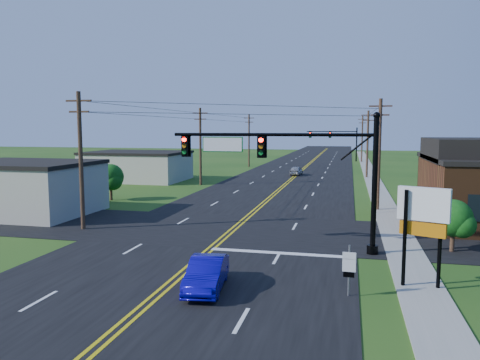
% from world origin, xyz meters
% --- Properties ---
extents(ground, '(260.00, 260.00, 0.00)m').
position_xyz_m(ground, '(0.00, 0.00, 0.00)').
color(ground, '#184012').
rests_on(ground, ground).
extents(road_main, '(16.00, 220.00, 0.04)m').
position_xyz_m(road_main, '(0.00, 50.00, 0.02)').
color(road_main, black).
rests_on(road_main, ground).
extents(road_cross, '(70.00, 10.00, 0.04)m').
position_xyz_m(road_cross, '(0.00, 12.00, 0.02)').
color(road_cross, black).
rests_on(road_cross, ground).
extents(sidewalk, '(2.00, 160.00, 0.08)m').
position_xyz_m(sidewalk, '(10.50, 40.00, 0.04)').
color(sidewalk, gray).
rests_on(sidewalk, ground).
extents(signal_mast_main, '(11.30, 0.60, 7.48)m').
position_xyz_m(signal_mast_main, '(4.34, 8.00, 4.75)').
color(signal_mast_main, black).
rests_on(signal_mast_main, ground).
extents(signal_mast_far, '(10.98, 0.60, 7.48)m').
position_xyz_m(signal_mast_far, '(4.44, 80.00, 4.55)').
color(signal_mast_far, black).
rests_on(signal_mast_far, ground).
extents(cream_bldg_near, '(10.20, 8.20, 4.10)m').
position_xyz_m(cream_bldg_near, '(-17.00, 14.00, 2.06)').
color(cream_bldg_near, '#BEB8A2').
rests_on(cream_bldg_near, ground).
extents(cream_bldg_far, '(12.20, 9.20, 3.70)m').
position_xyz_m(cream_bldg_far, '(-19.00, 38.00, 1.86)').
color(cream_bldg_far, '#BEB8A2').
rests_on(cream_bldg_far, ground).
extents(utility_pole_left_a, '(1.80, 0.28, 9.00)m').
position_xyz_m(utility_pole_left_a, '(-9.50, 10.00, 4.72)').
color(utility_pole_left_a, '#3D241B').
rests_on(utility_pole_left_a, ground).
extents(utility_pole_left_b, '(1.80, 0.28, 9.00)m').
position_xyz_m(utility_pole_left_b, '(-9.50, 35.00, 4.72)').
color(utility_pole_left_b, '#3D241B').
rests_on(utility_pole_left_b, ground).
extents(utility_pole_left_c, '(1.80, 0.28, 9.00)m').
position_xyz_m(utility_pole_left_c, '(-9.50, 62.00, 4.72)').
color(utility_pole_left_c, '#3D241B').
rests_on(utility_pole_left_c, ground).
extents(utility_pole_right_a, '(1.80, 0.28, 9.00)m').
position_xyz_m(utility_pole_right_a, '(9.80, 22.00, 4.72)').
color(utility_pole_right_a, '#3D241B').
rests_on(utility_pole_right_a, ground).
extents(utility_pole_right_b, '(1.80, 0.28, 9.00)m').
position_xyz_m(utility_pole_right_b, '(9.80, 48.00, 4.72)').
color(utility_pole_right_b, '#3D241B').
rests_on(utility_pole_right_b, ground).
extents(utility_pole_right_c, '(1.80, 0.28, 9.00)m').
position_xyz_m(utility_pole_right_c, '(9.80, 78.00, 4.72)').
color(utility_pole_right_c, '#3D241B').
rests_on(utility_pole_right_c, ground).
extents(tree_right_back, '(3.00, 3.00, 4.10)m').
position_xyz_m(tree_right_back, '(16.00, 26.00, 2.60)').
color(tree_right_back, '#3D241B').
rests_on(tree_right_back, ground).
extents(shrub_corner, '(2.00, 2.00, 2.86)m').
position_xyz_m(shrub_corner, '(13.00, 9.50, 1.85)').
color(shrub_corner, '#3D241B').
rests_on(shrub_corner, ground).
extents(tree_left, '(2.40, 2.40, 3.37)m').
position_xyz_m(tree_left, '(-14.00, 22.00, 2.16)').
color(tree_left, '#3D241B').
rests_on(tree_left, ground).
extents(blue_car, '(1.86, 4.09, 1.30)m').
position_xyz_m(blue_car, '(1.88, 0.78, 0.65)').
color(blue_car, '#0F079D').
rests_on(blue_car, ground).
extents(distant_car, '(1.71, 3.81, 1.27)m').
position_xyz_m(distant_car, '(0.18, 48.89, 0.64)').
color(distant_car, '#A3A3A7').
rests_on(distant_car, ground).
extents(route_sign, '(0.52, 0.09, 2.09)m').
position_xyz_m(route_sign, '(7.58, 1.29, 1.22)').
color(route_sign, slate).
rests_on(route_sign, ground).
extents(stop_sign, '(0.88, 0.13, 2.47)m').
position_xyz_m(stop_sign, '(12.03, 16.98, 1.78)').
color(stop_sign, slate).
rests_on(stop_sign, ground).
extents(pylon_sign, '(2.02, 1.04, 4.24)m').
position_xyz_m(pylon_sign, '(10.51, 3.00, 3.10)').
color(pylon_sign, black).
rests_on(pylon_sign, ground).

